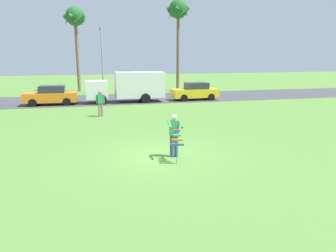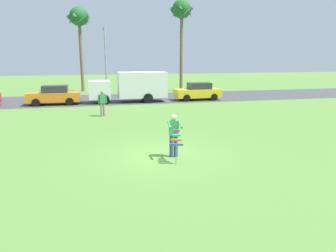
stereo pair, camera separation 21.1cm
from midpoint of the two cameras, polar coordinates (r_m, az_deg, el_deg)
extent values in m
plane|color=#568438|center=(12.82, -1.59, -5.41)|extent=(120.00, 120.00, 0.00)
cube|color=#424247|center=(30.34, -9.00, 4.89)|extent=(120.00, 8.00, 0.01)
cylinder|color=#384772|center=(12.59, 1.03, -3.61)|extent=(0.16, 0.16, 0.90)
cylinder|color=#384772|center=(12.56, 0.22, -3.65)|extent=(0.16, 0.16, 0.90)
cube|color=#338C4C|center=(12.38, 0.63, -0.30)|extent=(0.38, 0.25, 0.60)
sphere|color=beige|center=(12.30, 0.64, 1.61)|extent=(0.22, 0.22, 0.22)
cylinder|color=#338C4C|center=(12.15, 1.86, 0.33)|extent=(0.14, 0.59, 0.24)
cylinder|color=#338C4C|center=(12.07, -0.20, 0.26)|extent=(0.14, 0.59, 0.24)
cube|color=#D83399|center=(12.01, 1.19, -0.87)|extent=(0.25, 0.20, 0.12)
cube|color=#33BFBF|center=(11.89, 1.17, -1.69)|extent=(0.35, 0.22, 0.12)
cube|color=orange|center=(11.76, 1.15, -2.53)|extent=(0.44, 0.25, 0.12)
cube|color=#4C4CCC|center=(11.64, 1.13, -3.39)|extent=(0.53, 0.28, 0.12)
cylinder|color=#33BFBF|center=(11.75, 1.12, -5.16)|extent=(0.04, 0.04, 0.75)
cube|color=orange|center=(27.96, -20.71, 4.91)|extent=(4.21, 1.72, 0.76)
cube|color=#282D38|center=(27.87, -20.51, 6.28)|extent=(2.02, 1.40, 0.60)
cylinder|color=black|center=(27.40, -23.56, 3.86)|extent=(0.64, 0.22, 0.64)
cylinder|color=black|center=(28.97, -23.04, 4.32)|extent=(0.64, 0.22, 0.64)
cylinder|color=black|center=(27.07, -18.12, 4.19)|extent=(0.64, 0.22, 0.64)
cylinder|color=black|center=(28.67, -17.89, 4.64)|extent=(0.64, 0.22, 0.64)
cube|color=silver|center=(27.72, -13.03, 6.44)|extent=(1.81, 1.91, 1.50)
cube|color=silver|center=(27.99, -5.41, 7.48)|extent=(4.21, 2.01, 2.20)
cylinder|color=black|center=(26.90, -12.17, 4.70)|extent=(0.84, 0.28, 0.84)
cylinder|color=black|center=(28.73, -12.29, 5.17)|extent=(0.84, 0.28, 0.84)
cylinder|color=black|center=(27.26, -4.34, 5.04)|extent=(0.84, 0.28, 0.84)
cylinder|color=black|center=(29.06, -4.94, 5.49)|extent=(0.84, 0.28, 0.84)
cube|color=yellow|center=(29.29, 4.68, 5.99)|extent=(4.22, 1.76, 0.76)
cube|color=#282D38|center=(29.27, 4.98, 7.28)|extent=(2.04, 1.42, 0.60)
cylinder|color=black|center=(28.16, 2.70, 5.10)|extent=(0.64, 0.23, 0.64)
cylinder|color=black|center=(29.69, 1.77, 5.49)|extent=(0.64, 0.23, 0.64)
cylinder|color=black|center=(29.04, 7.63, 5.23)|extent=(0.64, 0.23, 0.64)
cylinder|color=black|center=(30.53, 6.48, 5.61)|extent=(0.64, 0.23, 0.64)
cylinder|color=brown|center=(37.96, -16.26, 12.18)|extent=(0.36, 0.36, 8.10)
sphere|color=#236028|center=(38.21, -16.67, 18.55)|extent=(2.10, 2.10, 2.10)
cone|color=#236028|center=(38.14, -15.13, 17.97)|extent=(0.44, 1.56, 1.28)
cone|color=#236028|center=(39.05, -16.12, 17.77)|extent=(1.62, 0.90, 1.28)
cone|color=#236028|center=(38.75, -17.78, 17.72)|extent=(1.27, 1.52, 1.28)
cone|color=#236028|center=(37.64, -17.88, 17.88)|extent=(1.27, 1.52, 1.28)
cone|color=#236028|center=(37.25, -16.21, 18.05)|extent=(1.62, 0.90, 1.28)
cylinder|color=brown|center=(36.93, 1.65, 13.30)|extent=(0.36, 0.36, 8.92)
sphere|color=#236028|center=(37.29, 1.70, 20.47)|extent=(2.10, 2.10, 2.10)
cone|color=#236028|center=(37.50, 3.18, 19.72)|extent=(0.44, 1.56, 1.28)
cone|color=#236028|center=(38.17, 1.76, 19.61)|extent=(1.62, 0.90, 1.28)
cone|color=#236028|center=(37.57, 0.25, 19.73)|extent=(1.27, 1.52, 1.28)
cone|color=#236028|center=(36.50, 0.71, 19.94)|extent=(1.27, 1.52, 1.28)
cone|color=#236028|center=(36.45, 2.58, 19.94)|extent=(1.62, 0.90, 1.28)
cylinder|color=#9E9EA3|center=(34.78, -12.00, 11.51)|extent=(0.16, 0.16, 7.00)
cylinder|color=#9E9EA3|center=(35.60, -12.31, 16.99)|extent=(0.10, 1.40, 0.10)
cube|color=#4C4C51|center=(36.24, -12.34, 16.84)|extent=(0.24, 0.44, 0.16)
cylinder|color=gray|center=(21.53, -12.15, 2.89)|extent=(0.16, 0.16, 0.90)
cylinder|color=gray|center=(21.50, -12.62, 2.85)|extent=(0.16, 0.16, 0.90)
cube|color=#338C4C|center=(21.41, -12.47, 4.85)|extent=(0.39, 0.27, 0.60)
sphere|color=#9E7051|center=(21.36, -12.53, 5.96)|extent=(0.22, 0.22, 0.22)
cylinder|color=#338C4C|center=(21.46, -11.84, 4.80)|extent=(0.09, 0.09, 0.58)
cylinder|color=#338C4C|center=(21.37, -13.10, 4.71)|extent=(0.09, 0.09, 0.58)
camera|label=1|loc=(0.11, -90.45, -0.10)|focal=33.60mm
camera|label=2|loc=(0.11, 89.55, 0.10)|focal=33.60mm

